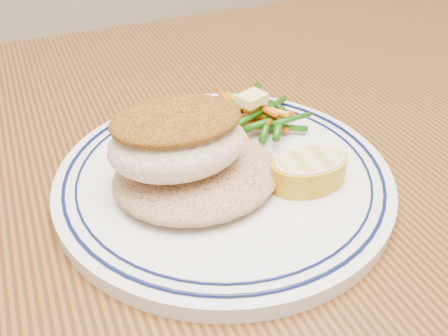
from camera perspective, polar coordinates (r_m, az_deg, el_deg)
dining_table at (r=0.52m, az=4.49°, el=-10.37°), size 1.50×0.90×0.75m
plate at (r=0.45m, az=-0.00°, el=-1.08°), size 0.30×0.30×0.02m
rice_pilaf at (r=0.42m, az=-3.13°, el=-0.39°), size 0.15×0.13×0.03m
fish_fillet at (r=0.40m, az=-5.39°, el=3.41°), size 0.12×0.09×0.06m
vegetable_pile at (r=0.50m, az=3.36°, el=5.98°), size 0.11×0.10×0.03m
butter_pat at (r=0.49m, az=3.22°, el=7.93°), size 0.03×0.03×0.01m
lemon_wedge at (r=0.43m, az=9.70°, el=-0.21°), size 0.07×0.07×0.03m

